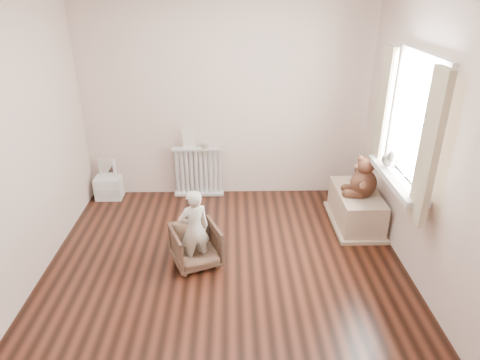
{
  "coord_description": "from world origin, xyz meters",
  "views": [
    {
      "loc": [
        0.07,
        -3.43,
        2.62
      ],
      "look_at": [
        0.15,
        0.45,
        0.8
      ],
      "focal_mm": 32.0,
      "sensor_mm": 36.0,
      "label": 1
    }
  ],
  "objects_px": {
    "toy_bench": "(356,208)",
    "teddy_bear": "(365,175)",
    "radiator": "(198,169)",
    "toy_vanity": "(108,179)",
    "armchair": "(196,246)",
    "child": "(194,229)",
    "plush_cat": "(390,158)"
  },
  "relations": [
    {
      "from": "child",
      "to": "teddy_bear",
      "type": "relative_size",
      "value": 1.76
    },
    {
      "from": "toy_vanity",
      "to": "child",
      "type": "relative_size",
      "value": 0.64
    },
    {
      "from": "armchair",
      "to": "teddy_bear",
      "type": "xyz_separation_m",
      "value": [
        1.84,
        0.67,
        0.46
      ]
    },
    {
      "from": "toy_bench",
      "to": "teddy_bear",
      "type": "relative_size",
      "value": 1.88
    },
    {
      "from": "child",
      "to": "teddy_bear",
      "type": "distance_m",
      "value": 1.99
    },
    {
      "from": "toy_vanity",
      "to": "toy_bench",
      "type": "bearing_deg",
      "value": -13.29
    },
    {
      "from": "plush_cat",
      "to": "toy_bench",
      "type": "bearing_deg",
      "value": 100.51
    },
    {
      "from": "toy_vanity",
      "to": "child",
      "type": "distance_m",
      "value": 1.98
    },
    {
      "from": "radiator",
      "to": "teddy_bear",
      "type": "relative_size",
      "value": 1.45
    },
    {
      "from": "radiator",
      "to": "teddy_bear",
      "type": "bearing_deg",
      "value": -23.85
    },
    {
      "from": "armchair",
      "to": "teddy_bear",
      "type": "bearing_deg",
      "value": -2.0
    },
    {
      "from": "radiator",
      "to": "armchair",
      "type": "xyz_separation_m",
      "value": [
        0.07,
        -1.51,
        -0.18
      ]
    },
    {
      "from": "armchair",
      "to": "toy_bench",
      "type": "relative_size",
      "value": 0.52
    },
    {
      "from": "toy_vanity",
      "to": "plush_cat",
      "type": "distance_m",
      "value": 3.48
    },
    {
      "from": "toy_bench",
      "to": "teddy_bear",
      "type": "bearing_deg",
      "value": -78.19
    },
    {
      "from": "armchair",
      "to": "toy_bench",
      "type": "distance_m",
      "value": 1.97
    },
    {
      "from": "toy_bench",
      "to": "radiator",
      "type": "bearing_deg",
      "value": 158.19
    },
    {
      "from": "toy_vanity",
      "to": "plush_cat",
      "type": "bearing_deg",
      "value": -19.38
    },
    {
      "from": "plush_cat",
      "to": "armchair",
      "type": "bearing_deg",
      "value": -178.49
    },
    {
      "from": "plush_cat",
      "to": "child",
      "type": "bearing_deg",
      "value": -177.08
    },
    {
      "from": "toy_vanity",
      "to": "child",
      "type": "height_order",
      "value": "child"
    },
    {
      "from": "child",
      "to": "toy_vanity",
      "type": "bearing_deg",
      "value": -72.65
    },
    {
      "from": "radiator",
      "to": "armchair",
      "type": "bearing_deg",
      "value": -87.47
    },
    {
      "from": "teddy_bear",
      "to": "child",
      "type": "bearing_deg",
      "value": -150.45
    },
    {
      "from": "child",
      "to": "toy_bench",
      "type": "relative_size",
      "value": 0.93
    },
    {
      "from": "armchair",
      "to": "radiator",
      "type": "bearing_deg",
      "value": 70.6
    },
    {
      "from": "teddy_bear",
      "to": "radiator",
      "type": "bearing_deg",
      "value": 164.4
    },
    {
      "from": "radiator",
      "to": "toy_vanity",
      "type": "height_order",
      "value": "radiator"
    },
    {
      "from": "child",
      "to": "teddy_bear",
      "type": "height_order",
      "value": "teddy_bear"
    },
    {
      "from": "radiator",
      "to": "child",
      "type": "distance_m",
      "value": 1.56
    },
    {
      "from": "armchair",
      "to": "child",
      "type": "relative_size",
      "value": 0.55
    },
    {
      "from": "toy_vanity",
      "to": "radiator",
      "type": "bearing_deg",
      "value": 1.45
    }
  ]
}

